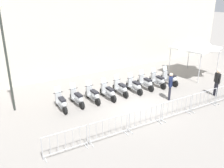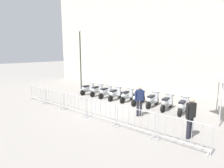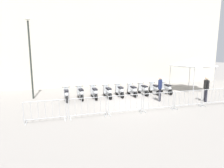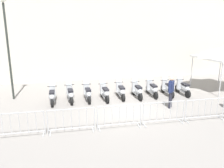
% 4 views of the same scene
% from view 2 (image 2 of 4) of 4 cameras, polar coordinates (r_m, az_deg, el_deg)
% --- Properties ---
extents(ground_plane, '(120.00, 120.00, 0.00)m').
position_cam_2_polar(ground_plane, '(11.46, -0.67, -7.72)').
color(ground_plane, gray).
extents(building_facade, '(27.97, 7.48, 12.07)m').
position_cam_2_polar(building_facade, '(17.97, 16.41, 17.63)').
color(building_facade, beige).
rests_on(building_facade, ground).
extents(motorcycle_0, '(0.67, 1.71, 1.24)m').
position_cam_2_polar(motorcycle_0, '(15.29, -7.95, -1.64)').
color(motorcycle_0, black).
rests_on(motorcycle_0, ground).
extents(motorcycle_1, '(0.60, 1.72, 1.24)m').
position_cam_2_polar(motorcycle_1, '(14.66, -4.96, -2.07)').
color(motorcycle_1, black).
rests_on(motorcycle_1, ground).
extents(motorcycle_2, '(0.63, 1.72, 1.24)m').
position_cam_2_polar(motorcycle_2, '(13.97, -2.13, -2.62)').
color(motorcycle_2, black).
rests_on(motorcycle_2, ground).
extents(motorcycle_3, '(0.60, 1.72, 1.24)m').
position_cam_2_polar(motorcycle_3, '(13.28, 0.88, -3.26)').
color(motorcycle_3, black).
rests_on(motorcycle_3, ground).
extents(motorcycle_4, '(0.65, 1.72, 1.24)m').
position_cam_2_polar(motorcycle_4, '(12.82, 4.79, -3.76)').
color(motorcycle_4, black).
rests_on(motorcycle_4, ground).
extents(motorcycle_5, '(0.64, 1.72, 1.24)m').
position_cam_2_polar(motorcycle_5, '(12.21, 8.39, -4.51)').
color(motorcycle_5, black).
rests_on(motorcycle_5, ground).
extents(motorcycle_6, '(0.64, 1.72, 1.24)m').
position_cam_2_polar(motorcycle_6, '(11.86, 12.86, -5.08)').
color(motorcycle_6, black).
rests_on(motorcycle_6, ground).
extents(motorcycle_7, '(0.65, 1.72, 1.24)m').
position_cam_2_polar(motorcycle_7, '(11.41, 17.22, -5.86)').
color(motorcycle_7, black).
rests_on(motorcycle_7, ground).
extents(motorcycle_8, '(0.62, 1.72, 1.24)m').
position_cam_2_polar(motorcycle_8, '(11.03, 21.93, -6.66)').
color(motorcycle_8, black).
rests_on(motorcycle_8, ground).
extents(barrier_segment_0, '(1.95, 0.77, 1.07)m').
position_cam_2_polar(barrier_segment_0, '(14.01, -22.78, -3.06)').
color(barrier_segment_0, '#B2B5B7').
rests_on(barrier_segment_0, ground).
extents(barrier_segment_1, '(1.95, 0.77, 1.07)m').
position_cam_2_polar(barrier_segment_1, '(12.27, -18.16, -4.50)').
color(barrier_segment_1, '#B2B5B7').
rests_on(barrier_segment_1, ground).
extents(barrier_segment_2, '(1.95, 0.77, 1.07)m').
position_cam_2_polar(barrier_segment_2, '(10.65, -12.03, -6.35)').
color(barrier_segment_2, '#B2B5B7').
rests_on(barrier_segment_2, ground).
extents(barrier_segment_3, '(1.95, 0.77, 1.07)m').
position_cam_2_polar(barrier_segment_3, '(9.20, -3.79, -8.72)').
color(barrier_segment_3, '#B2B5B7').
rests_on(barrier_segment_3, ground).
extents(barrier_segment_4, '(1.95, 0.77, 1.07)m').
position_cam_2_polar(barrier_segment_4, '(8.03, 7.34, -11.57)').
color(barrier_segment_4, '#B2B5B7').
rests_on(barrier_segment_4, ground).
extents(barrier_segment_5, '(1.95, 0.77, 1.07)m').
position_cam_2_polar(barrier_segment_5, '(7.26, 21.81, -14.57)').
color(barrier_segment_5, '#B2B5B7').
rests_on(barrier_segment_5, ground).
extents(street_lamp, '(0.36, 0.36, 5.73)m').
position_cam_2_polar(street_lamp, '(17.62, -10.22, 9.62)').
color(street_lamp, '#2D332D').
rests_on(street_lamp, ground).
extents(officer_near_row_end, '(0.46, 0.39, 1.73)m').
position_cam_2_polar(officer_near_row_end, '(9.85, 8.90, -4.79)').
color(officer_near_row_end, '#23232D').
rests_on(officer_near_row_end, ground).
extents(officer_mid_plaza, '(0.38, 0.48, 1.73)m').
position_cam_2_polar(officer_mid_plaza, '(7.87, 24.11, -9.25)').
color(officer_mid_plaza, '#23232D').
rests_on(officer_mid_plaza, ground).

